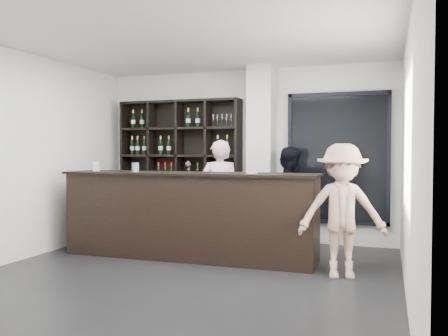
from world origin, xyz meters
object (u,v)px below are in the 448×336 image
at_px(wine_shelf, 180,169).
at_px(taster_pink, 220,195).
at_px(customer, 342,211).
at_px(taster_black, 288,198).
at_px(tasting_counter, 189,215).

height_order(wine_shelf, taster_pink, wine_shelf).
bearing_deg(customer, wine_shelf, 136.25).
distance_m(taster_black, customer, 1.79).
bearing_deg(customer, taster_black, 110.37).
bearing_deg(customer, taster_pink, 138.40).
xyz_separation_m(wine_shelf, taster_black, (1.99, -0.30, -0.41)).
xyz_separation_m(taster_pink, taster_black, (0.99, 0.41, -0.05)).
bearing_deg(wine_shelf, tasting_counter, -61.36).
distance_m(tasting_counter, taster_pink, 0.81).
relative_size(taster_pink, customer, 1.05).
relative_size(taster_pink, taster_black, 1.07).
bearing_deg(taster_pink, tasting_counter, 56.90).
bearing_deg(taster_black, taster_pink, 31.63).
xyz_separation_m(tasting_counter, taster_pink, (0.20, 0.75, 0.23)).
height_order(tasting_counter, customer, customer).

